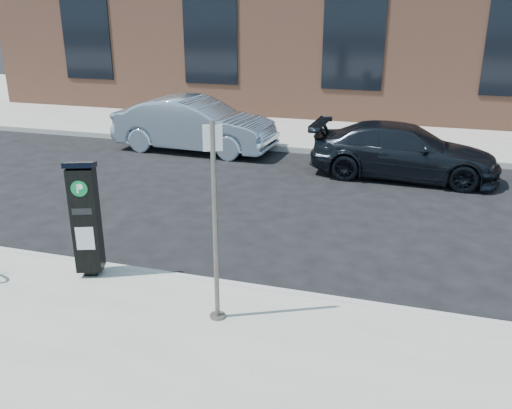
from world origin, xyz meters
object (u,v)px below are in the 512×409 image
at_px(parking_kiosk, 86,217).
at_px(sign_pole, 215,226).
at_px(car_silver, 195,125).
at_px(car_dark, 404,151).

height_order(parking_kiosk, sign_pole, sign_pole).
xyz_separation_m(sign_pole, car_silver, (-3.84, 8.32, -0.66)).
relative_size(parking_kiosk, sign_pole, 0.69).
bearing_deg(parking_kiosk, sign_pole, -34.98).
xyz_separation_m(sign_pole, car_dark, (1.92, 7.42, -0.77)).
bearing_deg(car_dark, sign_pole, 167.52).
bearing_deg(car_dark, car_silver, 83.13).
distance_m(parking_kiosk, sign_pole, 2.31).
xyz_separation_m(parking_kiosk, car_silver, (-1.63, 7.75, -0.30)).
relative_size(car_silver, car_dark, 1.04).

